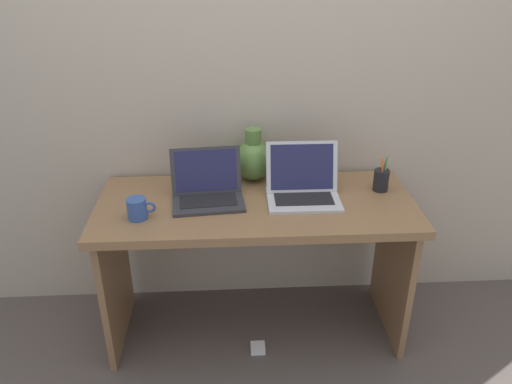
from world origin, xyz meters
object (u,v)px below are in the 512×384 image
object	(u,v)px
coffee_mug	(138,209)
power_brick	(258,348)
laptop_left	(207,187)
laptop_right	(303,184)
green_vase	(253,159)
pen_cup	(381,180)

from	to	relation	value
coffee_mug	power_brick	distance (m)	0.92
laptop_left	laptop_right	world-z (taller)	laptop_right
laptop_left	green_vase	bearing A→B (deg)	43.06
laptop_left	laptop_right	bearing A→B (deg)	-0.02
laptop_right	green_vase	xyz separation A→B (m)	(-0.22, 0.20, 0.04)
laptop_left	power_brick	size ratio (longest dim) A/B	4.79
power_brick	coffee_mug	bearing A→B (deg)	175.26
green_vase	coffee_mug	xyz separation A→B (m)	(-0.51, -0.36, -0.06)
pen_cup	power_brick	distance (m)	1.01
pen_cup	green_vase	bearing A→B (deg)	165.16
green_vase	pen_cup	size ratio (longest dim) A/B	1.45
pen_cup	power_brick	bearing A→B (deg)	-157.22
coffee_mug	pen_cup	size ratio (longest dim) A/B	0.68
laptop_left	pen_cup	size ratio (longest dim) A/B	1.87
laptop_left	power_brick	world-z (taller)	laptop_left
green_vase	laptop_left	bearing A→B (deg)	-136.94
green_vase	pen_cup	bearing A→B (deg)	-14.84
laptop_right	power_brick	world-z (taller)	laptop_right
laptop_right	power_brick	bearing A→B (deg)	-136.81
laptop_right	green_vase	bearing A→B (deg)	136.47
laptop_right	pen_cup	distance (m)	0.38
laptop_right	power_brick	size ratio (longest dim) A/B	4.70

